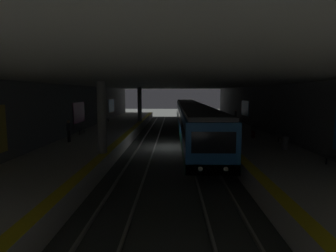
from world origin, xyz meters
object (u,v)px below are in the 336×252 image
at_px(bench_left_mid, 283,136).
at_px(person_walking_mid, 69,130).
at_px(pillar_near, 102,118).
at_px(bench_right_mid, 107,118).
at_px(trash_bin, 285,143).
at_px(person_waiting_near, 236,115).
at_px(suitcase_rolling, 253,134).
at_px(bench_left_far, 254,125).
at_px(bench_right_near, 81,128).
at_px(bench_left_near, 336,158).
at_px(pillar_far, 140,104).
at_px(metro_train, 191,118).

distance_m(bench_left_mid, person_walking_mid, 16.54).
distance_m(pillar_near, bench_right_mid, 19.42).
bearing_deg(trash_bin, person_walking_mid, 80.94).
bearing_deg(person_waiting_near, trash_bin, 178.39).
bearing_deg(suitcase_rolling, bench_left_far, -16.86).
relative_size(bench_left_mid, trash_bin, 2.00).
bearing_deg(pillar_near, bench_right_mid, 12.49).
xyz_separation_m(person_waiting_near, person_walking_mid, (-15.23, 16.29, 0.07)).
bearing_deg(bench_right_near, bench_left_near, -124.62).
height_order(pillar_near, bench_right_near, pillar_near).
xyz_separation_m(bench_left_mid, bench_right_mid, (15.16, 17.07, 0.00)).
bearing_deg(person_waiting_near, pillar_far, 85.83).
distance_m(bench_left_far, person_waiting_near, 7.81).
bearing_deg(bench_left_far, pillar_near, 131.52).
bearing_deg(person_waiting_near, suitcase_rolling, 174.31).
relative_size(bench_left_near, suitcase_rolling, 1.94).
xyz_separation_m(bench_left_far, person_waiting_near, (7.79, 0.24, 0.35)).
distance_m(pillar_far, bench_right_mid, 4.70).
height_order(bench_left_far, person_waiting_near, person_waiting_near).
height_order(person_waiting_near, person_walking_mid, person_walking_mid).
height_order(pillar_far, bench_right_near, pillar_far).
bearing_deg(suitcase_rolling, bench_left_near, -171.19).
bearing_deg(bench_left_far, bench_left_near, 180.00).
bearing_deg(bench_right_mid, bench_left_far, -113.65).
bearing_deg(person_walking_mid, metro_train, -42.96).
bearing_deg(metro_train, person_waiting_near, -54.89).
xyz_separation_m(pillar_near, bench_left_mid, (3.73, -12.88, -1.75)).
bearing_deg(bench_left_far, bench_right_mid, 66.35).
bearing_deg(pillar_near, metro_train, -23.71).
relative_size(person_waiting_near, suitcase_rolling, 1.85).
relative_size(pillar_near, metro_train, 0.12).
relative_size(pillar_far, bench_right_mid, 2.68).
height_order(bench_left_near, bench_right_near, same).
distance_m(pillar_near, bench_right_near, 9.59).
bearing_deg(pillar_far, person_waiting_near, -94.17).
relative_size(pillar_near, bench_right_near, 2.68).
relative_size(pillar_far, metro_train, 0.12).
xyz_separation_m(pillar_near, bench_left_near, (-3.33, -12.88, -1.75)).
height_order(pillar_far, bench_left_mid, pillar_far).
bearing_deg(bench_right_near, suitcase_rolling, -97.45).
distance_m(pillar_near, suitcase_rolling, 13.21).
bearing_deg(bench_left_far, metro_train, 61.03).
bearing_deg(bench_right_near, person_waiting_near, -57.44).
xyz_separation_m(bench_left_far, bench_right_near, (-2.95, 17.07, 0.00)).
bearing_deg(bench_left_near, pillar_far, 28.78).
relative_size(bench_right_near, person_walking_mid, 0.98).
bearing_deg(person_waiting_near, person_walking_mid, 133.08).
bearing_deg(metro_train, bench_left_near, -160.85).
bearing_deg(bench_left_near, suitcase_rolling, 8.81).
distance_m(metro_train, bench_left_near, 19.32).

